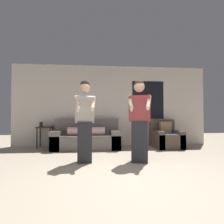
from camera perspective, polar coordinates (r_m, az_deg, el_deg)
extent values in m
plane|color=tan|center=(2.81, 6.76, -22.02)|extent=(14.00, 14.00, 0.00)
cube|color=silver|center=(5.96, 0.01, 2.11)|extent=(6.55, 0.06, 2.70)
cube|color=black|center=(6.18, 11.67, 3.88)|extent=(1.10, 0.01, 1.30)
cube|color=slate|center=(5.46, -8.29, -9.56)|extent=(2.01, 0.90, 0.42)
cube|color=slate|center=(5.75, -8.09, -4.64)|extent=(2.01, 0.22, 0.48)
cube|color=slate|center=(5.56, -17.31, -8.63)|extent=(0.28, 0.90, 0.56)
cube|color=slate|center=(5.47, 0.89, -8.81)|extent=(0.28, 0.90, 0.56)
cylinder|color=beige|center=(5.31, -8.34, -6.20)|extent=(1.10, 0.24, 0.24)
cube|color=brown|center=(5.86, 17.33, -8.85)|extent=(0.81, 0.94, 0.44)
cube|color=brown|center=(6.16, 15.97, -4.40)|extent=(0.81, 0.20, 0.44)
cube|color=brown|center=(5.74, 14.38, -8.52)|extent=(0.18, 0.94, 0.54)
cube|color=brown|center=(5.98, 20.15, -8.19)|extent=(0.18, 0.94, 0.54)
cube|color=slate|center=(5.79, 17.49, -6.70)|extent=(0.69, 0.75, 0.01)
cube|color=#A87F56|center=(5.89, 17.04, -4.80)|extent=(0.36, 0.14, 0.36)
cube|color=#332319|center=(5.90, -20.99, -4.66)|extent=(0.47, 0.40, 0.04)
cylinder|color=#332319|center=(5.83, -23.32, -7.93)|extent=(0.04, 0.04, 0.62)
cylinder|color=#332319|center=(5.72, -19.55, -8.09)|extent=(0.04, 0.04, 0.62)
cylinder|color=#332319|center=(6.13, -22.39, -7.61)|extent=(0.04, 0.04, 0.62)
cylinder|color=#332319|center=(6.03, -18.80, -7.74)|extent=(0.04, 0.04, 0.62)
cube|color=black|center=(5.90, -22.14, -3.82)|extent=(0.10, 0.02, 0.17)
cube|color=#28282D|center=(3.85, -8.96, -9.68)|extent=(0.32, 0.27, 0.87)
cube|color=#ADA89E|center=(3.77, -8.90, 0.95)|extent=(0.43, 0.38, 0.59)
sphere|color=#DBAD8E|center=(3.80, -8.86, 7.90)|extent=(0.23, 0.23, 0.23)
sphere|color=black|center=(3.81, -8.85, 8.47)|extent=(0.22, 0.22, 0.22)
cylinder|color=#DBAD8E|center=(3.63, -11.44, 3.01)|extent=(0.17, 0.36, 0.33)
cube|color=white|center=(3.48, -11.06, 1.01)|extent=(0.04, 0.04, 0.13)
cylinder|color=#DBAD8E|center=(3.64, -6.21, 2.98)|extent=(0.11, 0.36, 0.33)
cube|color=white|center=(3.49, -6.43, 0.98)|extent=(0.05, 0.04, 0.08)
cube|color=#28282D|center=(3.87, 8.92, -9.56)|extent=(0.39, 0.31, 0.88)
cube|color=#99383D|center=(3.82, 8.89, 1.17)|extent=(0.50, 0.36, 0.58)
sphere|color=#DBAD8E|center=(3.86, 8.87, 8.12)|extent=(0.23, 0.23, 0.23)
sphere|color=#3D2819|center=(3.87, 8.83, 8.68)|extent=(0.22, 0.22, 0.22)
cylinder|color=#DBAD8E|center=(3.67, 6.00, 3.23)|extent=(0.09, 0.36, 0.33)
cube|color=white|center=(3.52, 6.41, 1.23)|extent=(0.04, 0.04, 0.13)
cylinder|color=#DBAD8E|center=(3.68, 11.88, 3.24)|extent=(0.22, 0.36, 0.33)
cube|color=white|center=(3.53, 11.62, 1.25)|extent=(0.05, 0.04, 0.08)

